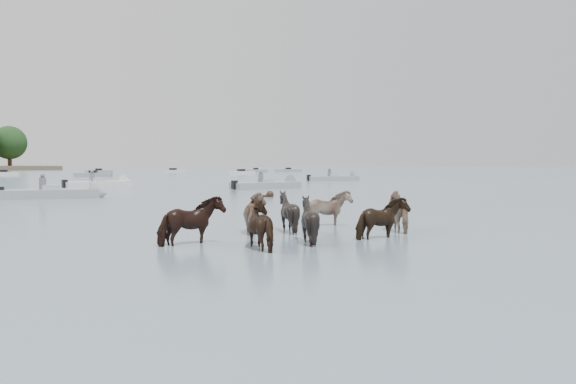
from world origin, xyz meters
name	(u,v)px	position (x,y,z in m)	size (l,w,h in m)	color
ground	(201,240)	(0.00, 0.00, 0.00)	(400.00, 400.00, 0.00)	#4B606C
pony_herd	(305,219)	(2.65, -0.45, 0.45)	(7.55, 4.36, 1.32)	black
swimming_pony	(269,195)	(8.98, 15.11, 0.10)	(0.72, 0.44, 0.44)	black
motorboat_b	(66,194)	(-1.12, 19.25, 0.23)	(5.52, 2.17, 1.92)	gray
motorboat_c	(107,184)	(3.12, 31.66, 0.23)	(5.58, 2.69, 1.92)	silver
motorboat_d	(275,185)	(13.66, 24.05, 0.22)	(5.94, 2.40, 1.92)	gray
motorboat_e	(340,178)	(27.37, 36.82, 0.22)	(5.95, 2.70, 1.92)	gray
distant_flotilla	(27,173)	(-0.31, 79.48, 0.26)	(104.42, 29.13, 0.93)	silver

